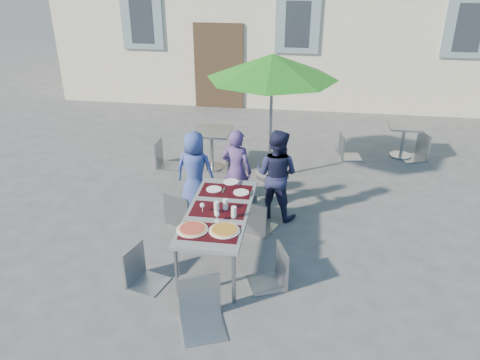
% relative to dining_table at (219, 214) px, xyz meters
% --- Properties ---
extents(ground, '(90.00, 90.00, 0.00)m').
position_rel_dining_table_xyz_m(ground, '(0.67, -0.55, -0.70)').
color(ground, '#454547').
rests_on(ground, ground).
extents(dining_table, '(0.80, 1.85, 0.76)m').
position_rel_dining_table_xyz_m(dining_table, '(0.00, 0.00, 0.00)').
color(dining_table, '#4F4F54').
rests_on(dining_table, ground).
extents(pizza_near_left, '(0.38, 0.38, 0.03)m').
position_rel_dining_table_xyz_m(pizza_near_left, '(-0.22, -0.53, 0.07)').
color(pizza_near_left, white).
rests_on(pizza_near_left, dining_table).
extents(pizza_near_right, '(0.37, 0.37, 0.03)m').
position_rel_dining_table_xyz_m(pizza_near_right, '(0.17, -0.50, 0.07)').
color(pizza_near_right, white).
rests_on(pizza_near_right, dining_table).
extents(glassware, '(0.49, 0.37, 0.15)m').
position_rel_dining_table_xyz_m(glassware, '(0.06, -0.09, 0.13)').
color(glassware, silver).
rests_on(glassware, dining_table).
extents(place_settings, '(0.65, 0.53, 0.01)m').
position_rel_dining_table_xyz_m(place_settings, '(0.03, 0.64, 0.06)').
color(place_settings, white).
rests_on(place_settings, dining_table).
extents(child_0, '(0.66, 0.46, 1.29)m').
position_rel_dining_table_xyz_m(child_0, '(-0.66, 1.39, -0.05)').
color(child_0, '#34468F').
rests_on(child_0, ground).
extents(child_1, '(0.56, 0.44, 1.36)m').
position_rel_dining_table_xyz_m(child_1, '(0.02, 1.38, -0.01)').
color(child_1, '#4D356D').
rests_on(child_1, ground).
extents(child_2, '(0.79, 0.60, 1.43)m').
position_rel_dining_table_xyz_m(child_2, '(0.65, 1.29, 0.02)').
color(child_2, '#1B1D3C').
rests_on(child_2, ground).
extents(chair_0, '(0.57, 0.57, 1.00)m').
position_rel_dining_table_xyz_m(chair_0, '(-0.75, 0.80, -0.11)').
color(chair_0, gray).
rests_on(chair_0, ground).
extents(chair_1, '(0.50, 0.51, 1.06)m').
position_rel_dining_table_xyz_m(chair_1, '(0.17, 0.95, -0.07)').
color(chair_1, '#8F969A').
rests_on(chair_1, ground).
extents(chair_2, '(0.57, 0.58, 0.99)m').
position_rel_dining_table_xyz_m(chair_2, '(0.42, 0.75, -0.11)').
color(chair_2, '#8F959A').
rests_on(chair_2, ground).
extents(chair_3, '(0.52, 0.51, 0.94)m').
position_rel_dining_table_xyz_m(chair_3, '(-0.87, -0.66, -0.14)').
color(chair_3, '#93999F').
rests_on(chair_3, ground).
extents(chair_4, '(0.56, 0.55, 0.96)m').
position_rel_dining_table_xyz_m(chair_4, '(0.78, -0.44, -0.13)').
color(chair_4, gray).
rests_on(chair_4, ground).
extents(chair_5, '(0.61, 0.61, 1.06)m').
position_rel_dining_table_xyz_m(chair_5, '(0.04, -1.26, -0.07)').
color(chair_5, '#90959B').
rests_on(chair_5, ground).
extents(patio_umbrella, '(2.25, 2.25, 2.27)m').
position_rel_dining_table_xyz_m(patio_umbrella, '(0.43, 2.66, 1.34)').
color(patio_umbrella, '#999BA0').
rests_on(patio_umbrella, ground).
extents(cafe_table_0, '(0.72, 0.72, 0.77)m').
position_rel_dining_table_xyz_m(cafe_table_0, '(-0.70, 2.92, -0.16)').
color(cafe_table_0, '#999BA0').
rests_on(cafe_table_0, ground).
extents(bg_chair_l_0, '(0.44, 0.44, 0.97)m').
position_rel_dining_table_xyz_m(bg_chair_l_0, '(-1.65, 2.89, -0.12)').
color(bg_chair_l_0, gray).
rests_on(bg_chair_l_0, ground).
extents(bg_chair_r_0, '(0.46, 0.46, 0.91)m').
position_rel_dining_table_xyz_m(bg_chair_r_0, '(-0.43, 2.91, -0.17)').
color(bg_chair_r_0, gray).
rests_on(bg_chair_r_0, ground).
extents(cafe_table_1, '(0.63, 0.63, 0.67)m').
position_rel_dining_table_xyz_m(cafe_table_1, '(3.01, 4.08, -0.27)').
color(cafe_table_1, '#999BA0').
rests_on(cafe_table_1, ground).
extents(bg_chair_l_1, '(0.48, 0.47, 0.94)m').
position_rel_dining_table_xyz_m(bg_chair_l_1, '(1.89, 3.86, -0.15)').
color(bg_chair_l_1, gray).
rests_on(bg_chair_l_1, ground).
extents(bg_chair_r_1, '(0.58, 0.58, 1.02)m').
position_rel_dining_table_xyz_m(bg_chair_r_1, '(3.31, 4.03, -0.09)').
color(bg_chair_r_1, '#91989C').
rests_on(bg_chair_r_1, ground).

